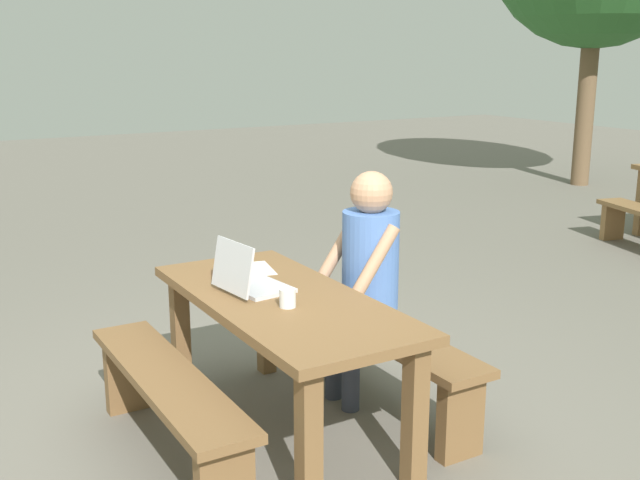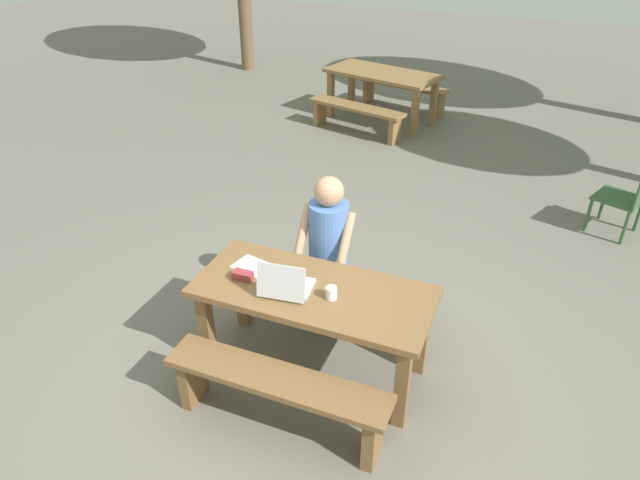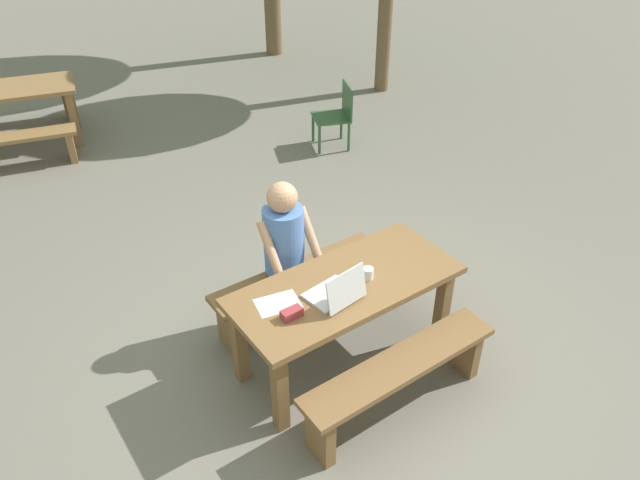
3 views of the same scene
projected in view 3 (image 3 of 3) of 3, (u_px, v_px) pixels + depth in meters
ground_plane at (344, 357)px, 4.75m from camera, size 30.00×30.00×0.00m
picnic_table_front at (346, 296)px, 4.39m from camera, size 1.70×0.75×0.74m
bench_near at (400, 375)px, 4.14m from camera, size 1.53×0.30×0.46m
bench_far at (299, 283)px, 4.97m from camera, size 1.53×0.30×0.46m
laptop at (337, 292)px, 4.14m from camera, size 0.37×0.35×0.27m
small_pouch at (292, 313)px, 4.01m from camera, size 0.15×0.07×0.06m
paper_sheet at (278, 303)px, 4.13m from camera, size 0.33×0.27×0.00m
coffee_mug at (368, 274)px, 4.34m from camera, size 0.08×0.08×0.09m
person_seated at (286, 246)px, 4.64m from camera, size 0.43×0.42×1.31m
plastic_chair at (337, 114)px, 7.62m from camera, size 0.58×0.58×0.80m
picnic_table_mid at (4, 98)px, 7.51m from camera, size 1.85×1.19×0.76m
bench_mid_south at (9, 145)px, 7.16m from camera, size 1.56×0.67×0.42m
bench_mid_north at (13, 103)px, 8.23m from camera, size 1.56×0.67×0.42m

